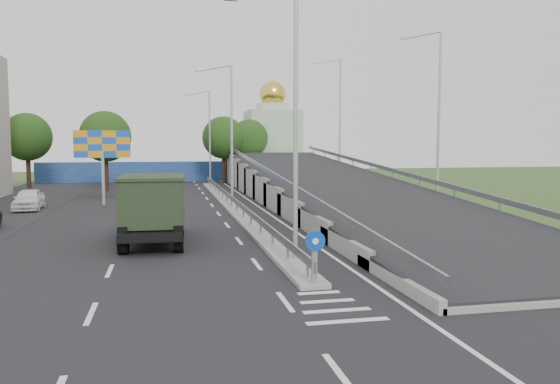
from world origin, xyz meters
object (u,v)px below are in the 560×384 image
object	(u,v)px
lamp_post_mid	(229,126)
parked_car_e	(29,199)
church	(272,138)
dump_truck	(154,205)
billboard	(102,148)
lamp_post_far	(208,132)
sign_bollard	(315,257)
lamp_post_near	(291,110)

from	to	relation	value
lamp_post_mid	parked_car_e	size ratio (longest dim) A/B	2.32
church	dump_truck	distance (m)	50.68
dump_truck	parked_car_e	bearing A→B (deg)	123.62
billboard	dump_truck	bearing A→B (deg)	-76.24
billboard	parked_car_e	distance (m)	6.19
church	dump_truck	world-z (taller)	church
lamp_post_far	church	size ratio (longest dim) A/B	0.73
lamp_post_far	dump_truck	bearing A→B (deg)	-98.50
parked_car_e	billboard	bearing A→B (deg)	20.47
sign_bollard	church	distance (m)	58.84
lamp_post_mid	church	world-z (taller)	church
lamp_post_far	dump_truck	distance (m)	34.89
sign_bollard	lamp_post_near	bearing A→B (deg)	88.36
lamp_post_near	billboard	distance (m)	23.87
lamp_post_far	parked_car_e	size ratio (longest dim) A/B	2.32
lamp_post_far	billboard	size ratio (longest dim) A/B	1.83
lamp_post_far	billboard	world-z (taller)	lamp_post_far
dump_truck	parked_car_e	world-z (taller)	dump_truck
church	dump_truck	size ratio (longest dim) A/B	1.91
lamp_post_near	sign_bollard	bearing A→B (deg)	-91.64
lamp_post_mid	parked_car_e	xyz separation A→B (m)	(-13.79, -0.12, -5.07)
lamp_post_mid	billboard	distance (m)	9.47
sign_bollard	billboard	size ratio (longest dim) A/B	0.30
lamp_post_far	sign_bollard	bearing A→B (deg)	-90.14
lamp_post_near	lamp_post_mid	distance (m)	20.00
church	dump_truck	bearing A→B (deg)	-107.28
sign_bollard	parked_car_e	world-z (taller)	sign_bollard
lamp_post_mid	lamp_post_near	bearing A→B (deg)	-90.00
lamp_post_near	parked_car_e	bearing A→B (deg)	124.74
sign_bollard	lamp_post_far	world-z (taller)	lamp_post_far
parked_car_e	sign_bollard	bearing A→B (deg)	-63.93
lamp_post_mid	sign_bollard	bearing A→B (deg)	-90.26
billboard	parked_car_e	bearing A→B (deg)	-155.62
lamp_post_near	dump_truck	xyz separation A→B (m)	(-5.12, 5.73, -4.07)
church	sign_bollard	bearing A→B (deg)	-99.81
church	billboard	world-z (taller)	church
dump_truck	lamp_post_near	bearing A→B (deg)	-46.05
lamp_post_mid	billboard	xyz separation A→B (m)	(-9.11, 2.00, -1.62)
lamp_post_far	billboard	xyz separation A→B (m)	(-9.11, -18.00, -1.62)
parked_car_e	lamp_post_far	bearing A→B (deg)	51.66
billboard	parked_car_e	xyz separation A→B (m)	(-4.68, -2.12, -3.45)
lamp_post_mid	dump_truck	size ratio (longest dim) A/B	1.40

